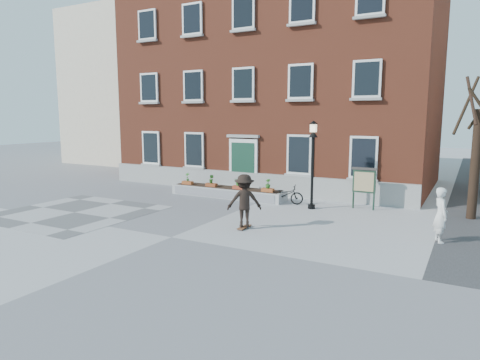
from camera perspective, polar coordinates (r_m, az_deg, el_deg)
The scene contains 11 objects.
ground at distance 15.02m, azimuth -9.14°, elevation -7.54°, with size 100.00×100.00×0.00m, color #9D9DA0.
checker_patch at distance 19.81m, azimuth -21.19°, elevation -4.06°, with size 6.00×6.00×0.01m, color #555558.
distant_building at distance 41.39m, azimuth -12.11°, elevation 11.67°, with size 10.00×12.00×13.00m, color beige.
bicycle at distance 20.28m, azimuth 5.98°, elevation -1.93°, with size 0.61×1.75×0.92m, color black.
bystander at distance 15.52m, azimuth 25.19°, elevation -4.25°, with size 0.67×0.44×1.83m, color silver.
brick_building at distance 27.65m, azimuth 5.57°, elevation 13.03°, with size 18.40×10.85×12.60m.
planter_assembly at distance 21.83m, azimuth -1.70°, elevation -1.54°, with size 6.20×1.12×1.15m.
bare_tree at distance 19.39m, azimuth 29.01°, elevation 3.51°, with size 1.83×1.83×6.16m.
lamp_post at distance 19.14m, azimuth 9.69°, elevation 3.66°, with size 0.40×0.40×3.93m.
notice_board at distance 19.70m, azimuth 16.22°, elevation -0.16°, with size 1.10×0.16×1.87m.
skateboarder at distance 15.69m, azimuth 0.58°, elevation -2.79°, with size 1.46×1.27×2.03m.
Camera 1 is at (8.93, -11.33, 4.15)m, focal length 32.00 mm.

